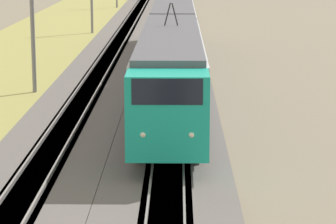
{
  "coord_description": "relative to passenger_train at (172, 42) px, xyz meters",
  "views": [
    {
      "loc": [
        -5.45,
        -4.76,
        7.86
      ],
      "look_at": [
        21.04,
        -4.42,
        2.25
      ],
      "focal_mm": 85.0,
      "sensor_mm": 36.0,
      "label": 1
    }
  ],
  "objects": [
    {
      "name": "track_main",
      "position": [
        10.68,
        4.42,
        -2.25
      ],
      "size": [
        240.0,
        1.57,
        0.45
      ],
      "color": "#4C4238",
      "rests_on": "ground"
    },
    {
      "name": "grass_verge",
      "position": [
        10.68,
        10.28,
        -2.35
      ],
      "size": [
        240.0,
        11.31,
        0.12
      ],
      "color": "#99934C",
      "rests_on": "ground"
    },
    {
      "name": "catenary_mast_mid",
      "position": [
        -3.16,
        7.25,
        1.58
      ],
      "size": [
        0.22,
        2.56,
        7.7
      ],
      "color": "slate",
      "rests_on": "ground"
    },
    {
      "name": "ballast_adjacent",
      "position": [
        10.68,
        0.0,
        -2.26
      ],
      "size": [
        240.0,
        4.4,
        0.3
      ],
      "color": "#605B56",
      "rests_on": "ground"
    },
    {
      "name": "track_adjacent",
      "position": [
        10.68,
        0.0,
        -2.25
      ],
      "size": [
        240.0,
        1.57,
        0.45
      ],
      "color": "#4C4238",
      "rests_on": "ground"
    },
    {
      "name": "ballast_main",
      "position": [
        10.68,
        4.42,
        -2.26
      ],
      "size": [
        240.0,
        4.4,
        0.3
      ],
      "color": "#605B56",
      "rests_on": "ground"
    },
    {
      "name": "passenger_train",
      "position": [
        0.0,
        0.0,
        0.0
      ],
      "size": [
        40.15,
        2.83,
        5.12
      ],
      "rotation": [
        0.0,
        0.0,
        3.14
      ],
      "color": "#19A88E",
      "rests_on": "ground"
    }
  ]
}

